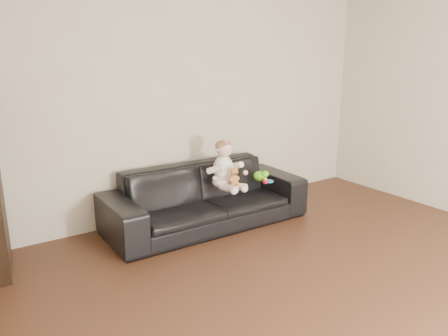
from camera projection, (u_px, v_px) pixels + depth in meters
floor at (385, 324)px, 3.06m from camera, size 5.50×5.50×0.00m
wall_back at (190, 101)px, 4.93m from camera, size 5.00×0.00×5.00m
sofa at (206, 197)px, 4.73m from camera, size 2.20×0.87×0.64m
baby at (225, 167)px, 4.64m from camera, size 0.40×0.48×0.52m
teddy_bear at (234, 177)px, 4.53m from camera, size 0.12×0.12×0.20m
toy_green at (260, 176)px, 4.94m from camera, size 0.17×0.19×0.11m
toy_rattle at (265, 181)px, 4.82m from camera, size 0.08×0.08×0.06m
toy_blue_disc at (269, 181)px, 4.91m from camera, size 0.14×0.14×0.01m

